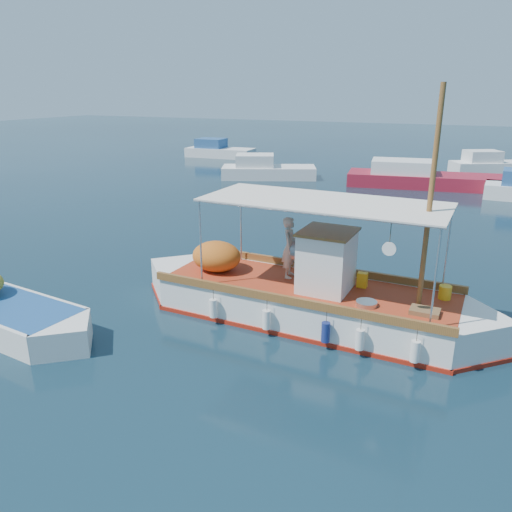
% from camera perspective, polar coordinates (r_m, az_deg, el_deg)
% --- Properties ---
extents(ground, '(160.00, 160.00, 0.00)m').
position_cam_1_polar(ground, '(13.84, 4.44, -6.28)').
color(ground, black).
rests_on(ground, ground).
extents(fishing_caique, '(10.07, 3.05, 6.14)m').
position_cam_1_polar(fishing_caique, '(13.28, 5.56, -4.88)').
color(fishing_caique, white).
rests_on(fishing_caique, ground).
extents(dinghy, '(6.28, 2.27, 1.54)m').
position_cam_1_polar(dinghy, '(14.43, -27.14, -5.93)').
color(dinghy, white).
rests_on(dinghy, ground).
extents(bg_boat_nw, '(6.70, 4.63, 1.80)m').
position_cam_1_polar(bg_boat_nw, '(34.35, 1.13, 9.70)').
color(bg_boat_nw, silver).
rests_on(bg_boat_nw, ground).
extents(bg_boat_n, '(9.66, 4.16, 1.80)m').
position_cam_1_polar(bg_boat_n, '(32.92, 18.25, 8.39)').
color(bg_boat_n, maroon).
rests_on(bg_boat_n, ground).
extents(bg_boat_far_w, '(6.09, 2.65, 1.80)m').
position_cam_1_polar(bg_boat_far_w, '(45.36, -4.32, 11.82)').
color(bg_boat_far_w, silver).
rests_on(bg_boat_far_w, ground).
extents(bg_boat_far_n, '(6.03, 4.47, 1.80)m').
position_cam_1_polar(bg_boat_far_n, '(40.30, 25.19, 9.29)').
color(bg_boat_far_n, silver).
rests_on(bg_boat_far_n, ground).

